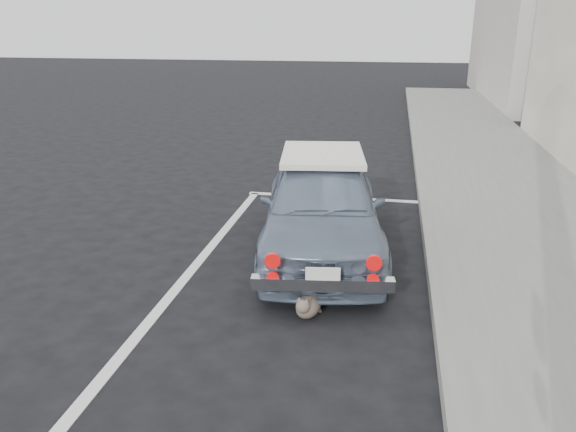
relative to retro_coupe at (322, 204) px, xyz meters
name	(u,v)px	position (x,y,z in m)	size (l,w,h in m)	color
pline_front	(338,198)	(-0.01, 2.27, -0.62)	(3.00, 0.12, 0.01)	silver
pline_side	(181,283)	(-1.41, -1.23, -0.62)	(0.12, 7.00, 0.01)	silver
retro_coupe	(322,204)	(0.00, 0.00, 0.00)	(1.91, 3.76, 1.23)	slate
cat	(308,305)	(0.09, -1.73, -0.49)	(0.29, 0.51, 0.28)	#695A50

